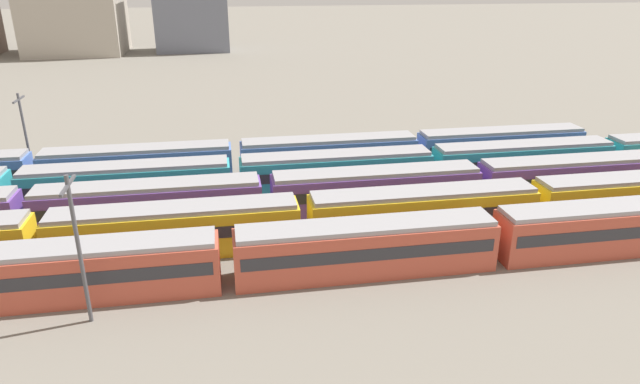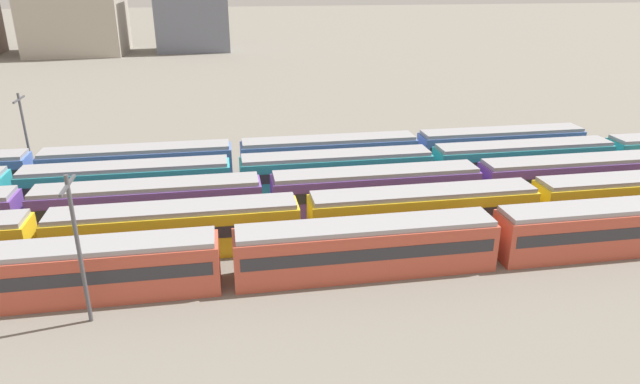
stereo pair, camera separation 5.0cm
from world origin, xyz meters
name	(u,v)px [view 1 (the left image)]	position (x,y,z in m)	size (l,w,h in m)	color
train_track_0	(495,237)	(36.90, 0.00, 1.90)	(112.50, 3.06, 3.75)	#BC4C38
train_track_1	(534,204)	(42.81, 5.20, 1.90)	(112.50, 3.06, 3.75)	yellow
train_track_2	(266,197)	(21.51, 10.40, 1.90)	(74.70, 3.06, 3.75)	#6B429E
train_track_3	(336,172)	(28.54, 15.60, 1.90)	(93.60, 3.06, 3.75)	teal
train_track_4	(236,160)	(19.36, 20.80, 1.90)	(74.70, 3.06, 3.75)	#4C70BC
catenary_pole_0	(78,243)	(9.81, -2.87, 5.19)	(0.24, 3.20, 9.30)	#4C4C51
catenary_pole_1	(25,132)	(-0.72, 23.74, 4.90)	(0.24, 3.20, 8.74)	#4C4C51
distant_building_2	(191,2)	(12.00, 120.31, 12.06)	(18.05, 13.38, 24.11)	slate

